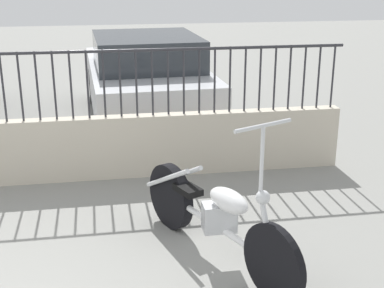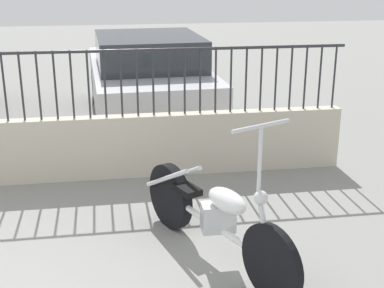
% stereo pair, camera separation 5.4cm
% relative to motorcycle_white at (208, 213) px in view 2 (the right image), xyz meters
% --- Properties ---
extents(motorcycle_white, '(0.99, 1.95, 1.36)m').
position_rel_motorcycle_white_xyz_m(motorcycle_white, '(0.00, 0.00, 0.00)').
color(motorcycle_white, black).
rests_on(motorcycle_white, ground_plane).
extents(car_silver, '(1.93, 4.02, 1.39)m').
position_rel_motorcycle_white_xyz_m(car_silver, '(-0.18, 4.38, 0.30)').
color(car_silver, black).
rests_on(car_silver, ground_plane).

